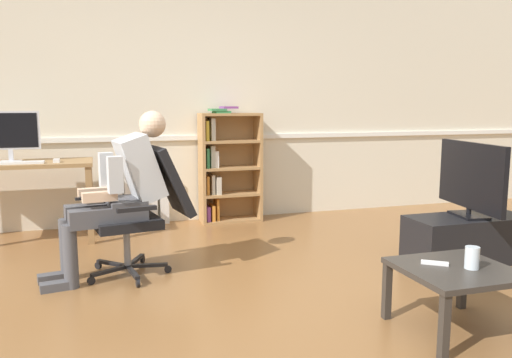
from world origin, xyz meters
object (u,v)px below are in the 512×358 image
person_seated (120,190)px  radiator (135,199)px  coffee_table (456,276)px  spare_remote (435,263)px  tv_screen (471,178)px  drinking_glass (472,258)px  tv_stand (467,239)px  office_chair (146,205)px  computer_desk (19,174)px  bookshelf (226,166)px  computer_mouse (57,161)px  keyboard (20,163)px  imac_monitor (9,132)px

person_seated → radiator: bearing=162.5°
coffee_table → person_seated: bearing=138.6°
radiator → spare_remote: radiator is taller
tv_screen → drinking_glass: bearing=149.4°
tv_stand → coffee_table: same height
office_chair → computer_desk: bearing=-149.5°
radiator → person_seated: 1.70m
bookshelf → tv_screen: bookshelf is taller
computer_mouse → bookshelf: size_ratio=0.08×
computer_desk → spare_remote: bearing=-47.3°
tv_screen → computer_mouse: bearing=72.0°
coffee_table → keyboard: bearing=134.0°
radiator → computer_mouse: bearing=-144.8°
office_chair → tv_stand: 2.60m
computer_mouse → person_seated: size_ratio=0.08×
keyboard → person_seated: person_seated is taller
keyboard → bookshelf: bearing=12.2°
radiator → computer_desk: bearing=-159.8°
person_seated → drinking_glass: bearing=39.1°
person_seated → tv_screen: bearing=70.2°
person_seated → drinking_glass: person_seated is taller
computer_mouse → radiator: bearing=35.2°
keyboard → office_chair: (1.00, -1.08, -0.24)m
person_seated → drinking_glass: (1.82, -1.59, -0.22)m
tv_stand → drinking_glass: 1.45m
coffee_table → tv_screen: bearing=47.8°
imac_monitor → office_chair: size_ratio=0.54×
bookshelf → radiator: (-0.97, 0.10, -0.33)m
keyboard → drinking_glass: keyboard is taller
radiator → office_chair: size_ratio=0.73×
office_chair → drinking_glass: size_ratio=7.80×
office_chair → coffee_table: bearing=34.9°
tv_stand → coffee_table: (-0.97, -1.07, 0.14)m
drinking_glass → office_chair: bearing=135.1°
computer_desk → person_seated: bearing=-56.1°
bookshelf → office_chair: (-1.00, -1.51, -0.09)m
radiator → drinking_glass: (1.60, -3.23, 0.16)m
computer_mouse → tv_stand: bearing=-26.5°
radiator → office_chair: (-0.03, -1.61, 0.24)m
radiator → tv_stand: bearing=-40.3°
radiator → spare_remote: size_ratio=4.71×
coffee_table → drinking_glass: size_ratio=4.85×
tv_screen → spare_remote: tv_screen is taller
computer_desk → drinking_glass: bearing=-46.9°
imac_monitor → coffee_table: imac_monitor is taller
imac_monitor → tv_stand: bearing=-26.5°
imac_monitor → drinking_glass: 4.04m
tv_screen → spare_remote: bearing=141.7°
computer_mouse → spare_remote: 3.41m
imac_monitor → coffee_table: bearing=-47.2°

